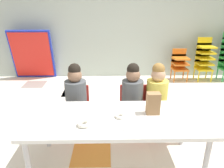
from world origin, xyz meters
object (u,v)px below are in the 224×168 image
(seated_child_middle_seat, at_px, (132,92))
(donut_powdered_on_plate, at_px, (84,124))
(paper_bag_brown, at_px, (153,103))
(paper_plate_near_edge, at_px, (84,126))
(seated_child_near_camera, at_px, (76,93))
(kid_chair_orange_stack, at_px, (180,62))
(folded_activity_table, at_px, (32,55))
(paper_plate_center_table, at_px, (129,126))
(donut_powdered_loose, at_px, (120,116))
(craft_table, at_px, (117,121))
(seated_child_far_right, at_px, (157,92))
(kid_chair_yellow_stack, at_px, (204,57))

(seated_child_middle_seat, bearing_deg, donut_powdered_on_plate, -124.34)
(paper_bag_brown, xyz_separation_m, paper_plate_near_edge, (-0.66, -0.23, -0.11))
(seated_child_near_camera, bearing_deg, kid_chair_orange_stack, 46.15)
(folded_activity_table, bearing_deg, paper_plate_near_edge, -64.14)
(seated_child_near_camera, distance_m, folded_activity_table, 2.54)
(seated_child_near_camera, xyz_separation_m, paper_plate_center_table, (0.58, -0.77, -0.01))
(seated_child_middle_seat, xyz_separation_m, folded_activity_table, (-1.95, 2.21, -0.02))
(folded_activity_table, xyz_separation_m, paper_plate_near_edge, (1.43, -2.96, 0.01))
(paper_plate_near_edge, relative_size, donut_powdered_loose, 1.73)
(donut_powdered_on_plate, bearing_deg, paper_plate_center_table, -1.86)
(seated_child_near_camera, relative_size, kid_chair_orange_stack, 1.35)
(craft_table, height_order, seated_child_far_right, seated_child_far_right)
(donut_powdered_loose, bearing_deg, seated_child_near_camera, 130.32)
(folded_activity_table, xyz_separation_m, donut_powdered_loose, (1.77, -2.80, 0.02))
(seated_child_near_camera, xyz_separation_m, paper_plate_near_edge, (0.18, -0.75, -0.01))
(paper_plate_near_edge, bearing_deg, craft_table, 28.18)
(kid_chair_orange_stack, xyz_separation_m, kid_chair_yellow_stack, (0.52, 0.00, 0.12))
(paper_bag_brown, distance_m, paper_plate_center_table, 0.37)
(craft_table, distance_m, seated_child_far_right, 0.79)
(seated_child_middle_seat, xyz_separation_m, seated_child_far_right, (0.30, 0.00, 0.00))
(seated_child_near_camera, xyz_separation_m, seated_child_far_right, (1.00, 0.00, 0.00))
(paper_bag_brown, bearing_deg, folded_activity_table, 127.50)
(folded_activity_table, bearing_deg, seated_child_far_right, -44.38)
(folded_activity_table, distance_m, paper_bag_brown, 3.44)
(donut_powdered_on_plate, distance_m, donut_powdered_loose, 0.37)
(kid_chair_orange_stack, bearing_deg, donut_powdered_on_plate, -122.49)
(craft_table, distance_m, seated_child_near_camera, 0.76)
(seated_child_near_camera, bearing_deg, seated_child_middle_seat, 0.00)
(seated_child_middle_seat, bearing_deg, seated_child_far_right, 0.00)
(kid_chair_yellow_stack, bearing_deg, kid_chair_orange_stack, -179.91)
(seated_child_far_right, xyz_separation_m, paper_plate_center_table, (-0.42, -0.77, -0.01))
(paper_plate_center_table, bearing_deg, kid_chair_orange_stack, 63.92)
(seated_child_far_right, height_order, kid_chair_yellow_stack, seated_child_far_right)
(paper_plate_near_edge, xyz_separation_m, paper_plate_center_table, (0.40, -0.01, 0.00))
(seated_child_far_right, bearing_deg, paper_plate_near_edge, -137.32)
(seated_child_near_camera, relative_size, folded_activity_table, 0.84)
(kid_chair_yellow_stack, height_order, donut_powdered_loose, kid_chair_yellow_stack)
(seated_child_near_camera, distance_m, paper_bag_brown, 0.99)
(paper_plate_center_table, height_order, donut_powdered_loose, donut_powdered_loose)
(craft_table, relative_size, donut_powdered_loose, 16.65)
(seated_child_near_camera, relative_size, donut_powdered_on_plate, 7.25)
(craft_table, relative_size, donut_powdered_on_plate, 13.67)
(craft_table, distance_m, kid_chair_orange_stack, 3.01)
(kid_chair_orange_stack, distance_m, paper_plate_center_table, 3.12)
(seated_child_near_camera, xyz_separation_m, kid_chair_yellow_stack, (2.47, 2.03, -0.04))
(paper_bag_brown, distance_m, donut_powdered_on_plate, 0.70)
(kid_chair_yellow_stack, bearing_deg, seated_child_near_camera, -140.58)
(donut_powdered_loose, bearing_deg, donut_powdered_on_plate, -154.68)
(seated_child_middle_seat, relative_size, seated_child_far_right, 1.00)
(kid_chair_yellow_stack, bearing_deg, paper_bag_brown, -122.57)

